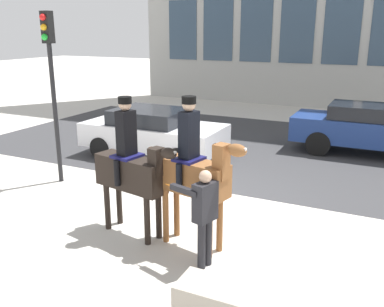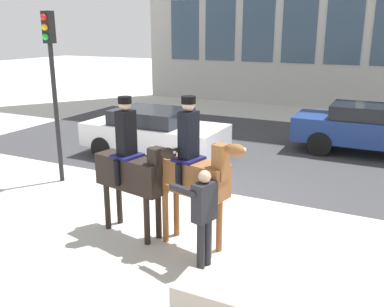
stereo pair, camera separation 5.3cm
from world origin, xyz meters
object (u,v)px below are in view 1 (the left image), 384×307
object	(u,v)px
mounted_horse_companion	(194,172)
pedestrian_bystander	(204,211)
street_car_far_lane	(374,128)
street_car_near_lane	(153,132)
mounted_horse_lead	(132,169)
traffic_light	(51,71)

from	to	relation	value
mounted_horse_companion	pedestrian_bystander	world-z (taller)	mounted_horse_companion
mounted_horse_companion	pedestrian_bystander	distance (m)	0.80
street_car_far_lane	mounted_horse_companion	bearing A→B (deg)	-107.85
street_car_near_lane	street_car_far_lane	size ratio (longest dim) A/B	0.87
mounted_horse_lead	mounted_horse_companion	size ratio (longest dim) A/B	0.97
mounted_horse_companion	traffic_light	bearing A→B (deg)	172.18
mounted_horse_companion	street_car_near_lane	world-z (taller)	mounted_horse_companion
mounted_horse_lead	pedestrian_bystander	distance (m)	1.75
street_car_far_lane	traffic_light	world-z (taller)	traffic_light
mounted_horse_companion	street_car_far_lane	size ratio (longest dim) A/B	0.56
street_car_near_lane	traffic_light	distance (m)	3.65
traffic_light	pedestrian_bystander	bearing A→B (deg)	-23.29
pedestrian_bystander	street_car_near_lane	bearing A→B (deg)	-36.00
mounted_horse_lead	street_car_near_lane	bearing A→B (deg)	127.72
pedestrian_bystander	street_car_near_lane	world-z (taller)	pedestrian_bystander
traffic_light	street_car_far_lane	bearing A→B (deg)	40.68
mounted_horse_lead	traffic_light	bearing A→B (deg)	164.82
mounted_horse_lead	street_car_near_lane	world-z (taller)	mounted_horse_lead
mounted_horse_lead	street_car_far_lane	world-z (taller)	mounted_horse_lead
pedestrian_bystander	street_car_near_lane	xyz separation A→B (m)	(-3.89, 5.01, -0.20)
mounted_horse_lead	mounted_horse_companion	world-z (taller)	mounted_horse_companion
street_car_near_lane	street_car_far_lane	bearing A→B (deg)	27.36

